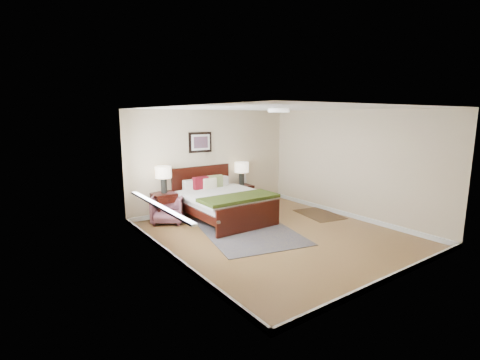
% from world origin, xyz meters
% --- Properties ---
extents(floor, '(5.00, 5.00, 0.00)m').
position_xyz_m(floor, '(0.00, 0.00, 0.00)').
color(floor, olive).
rests_on(floor, ground).
extents(back_wall, '(4.50, 0.04, 2.50)m').
position_xyz_m(back_wall, '(0.00, 2.50, 1.25)').
color(back_wall, '#C2AE8D').
rests_on(back_wall, ground).
extents(front_wall, '(4.50, 0.04, 2.50)m').
position_xyz_m(front_wall, '(0.00, -2.50, 1.25)').
color(front_wall, '#C2AE8D').
rests_on(front_wall, ground).
extents(left_wall, '(0.04, 5.00, 2.50)m').
position_xyz_m(left_wall, '(-2.25, 0.00, 1.25)').
color(left_wall, '#C2AE8D').
rests_on(left_wall, ground).
extents(right_wall, '(0.04, 5.00, 2.50)m').
position_xyz_m(right_wall, '(2.25, 0.00, 1.25)').
color(right_wall, '#C2AE8D').
rests_on(right_wall, ground).
extents(ceiling, '(4.50, 5.00, 0.02)m').
position_xyz_m(ceiling, '(0.00, 0.00, 2.50)').
color(ceiling, white).
rests_on(ceiling, back_wall).
extents(window, '(0.11, 2.72, 1.32)m').
position_xyz_m(window, '(-2.20, 0.70, 1.38)').
color(window, silver).
rests_on(window, left_wall).
extents(door, '(0.06, 1.00, 2.18)m').
position_xyz_m(door, '(-2.23, -1.75, 1.07)').
color(door, silver).
rests_on(door, ground).
extents(ceil_fixture, '(0.44, 0.44, 0.08)m').
position_xyz_m(ceil_fixture, '(0.00, 0.00, 2.47)').
color(ceil_fixture, white).
rests_on(ceil_fixture, ceiling).
extents(bed, '(1.71, 2.07, 1.11)m').
position_xyz_m(bed, '(-0.34, 1.48, 0.51)').
color(bed, '#350F08').
rests_on(bed, ground).
extents(wall_art, '(0.62, 0.05, 0.50)m').
position_xyz_m(wall_art, '(-0.34, 2.47, 1.72)').
color(wall_art, black).
rests_on(wall_art, back_wall).
extents(nightstand_left, '(0.52, 0.47, 0.62)m').
position_xyz_m(nightstand_left, '(-1.42, 2.25, 0.50)').
color(nightstand_left, '#350F08').
rests_on(nightstand_left, ground).
extents(nightstand_right, '(0.55, 0.42, 0.55)m').
position_xyz_m(nightstand_right, '(0.75, 2.26, 0.34)').
color(nightstand_right, '#350F08').
rests_on(nightstand_right, ground).
extents(lamp_left, '(0.36, 0.36, 0.61)m').
position_xyz_m(lamp_left, '(-1.42, 2.27, 1.06)').
color(lamp_left, black).
rests_on(lamp_left, nightstand_left).
extents(lamp_right, '(0.36, 0.36, 0.61)m').
position_xyz_m(lamp_right, '(0.75, 2.27, 0.99)').
color(lamp_right, black).
rests_on(lamp_right, nightstand_right).
extents(armchair, '(0.95, 0.96, 0.64)m').
position_xyz_m(armchair, '(-1.45, 2.00, 0.32)').
color(armchair, brown).
rests_on(armchair, ground).
extents(rug_persian, '(2.28, 2.82, 0.01)m').
position_xyz_m(rug_persian, '(-0.35, 0.50, 0.01)').
color(rug_persian, '#0C0F3D').
rests_on(rug_persian, ground).
extents(rug_navy, '(0.99, 1.29, 0.01)m').
position_xyz_m(rug_navy, '(1.80, 0.48, 0.01)').
color(rug_navy, black).
rests_on(rug_navy, ground).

